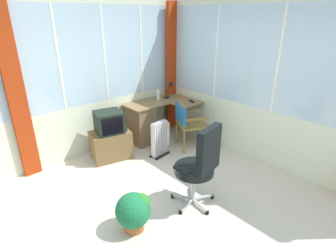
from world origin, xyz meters
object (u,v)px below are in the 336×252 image
object	(u,v)px
tv_remote	(192,101)
office_chair	(200,162)
desk	(144,122)
potted_plant	(134,210)
tv_on_stand	(111,138)
space_heater	(161,138)
desk_lamp	(171,87)
wooden_armchair	(186,120)
spray_bottle	(158,95)

from	to	relation	value
tv_remote	office_chair	distance (m)	2.08
desk	potted_plant	bearing A→B (deg)	-130.16
potted_plant	desk	bearing A→B (deg)	49.84
tv_on_stand	space_heater	bearing A→B (deg)	-36.02
tv_remote	office_chair	bearing A→B (deg)	-116.35
tv_remote	potted_plant	size ratio (longest dim) A/B	0.32
desk_lamp	tv_on_stand	distance (m)	1.61
desk_lamp	office_chair	size ratio (longest dim) A/B	0.30
tv_remote	wooden_armchair	xyz separation A→B (m)	(-0.39, -0.24, -0.21)
desk_lamp	tv_remote	xyz separation A→B (m)	(0.11, -0.47, -0.20)
tv_remote	tv_on_stand	xyz separation A→B (m)	(-1.60, 0.35, -0.39)
desk	space_heater	size ratio (longest dim) A/B	2.05
desk	wooden_armchair	xyz separation A→B (m)	(0.41, -0.72, 0.15)
space_heater	tv_remote	bearing A→B (deg)	9.28
desk	desk_lamp	distance (m)	0.88
desk	spray_bottle	bearing A→B (deg)	6.78
desk	tv_remote	xyz separation A→B (m)	(0.79, -0.48, 0.35)
tv_remote	potted_plant	distance (m)	2.68
space_heater	potted_plant	distance (m)	1.79
desk	office_chair	size ratio (longest dim) A/B	1.16
space_heater	spray_bottle	bearing A→B (deg)	52.18
tv_remote	wooden_armchair	distance (m)	0.50
tv_on_stand	space_heater	size ratio (longest dim) A/B	1.33
tv_on_stand	potted_plant	world-z (taller)	tv_on_stand
office_chair	space_heater	size ratio (longest dim) A/B	1.77
wooden_armchair	potted_plant	xyz separation A→B (m)	(-1.90, -1.05, -0.29)
tv_remote	spray_bottle	distance (m)	0.66
office_chair	tv_remote	bearing A→B (deg)	46.31
space_heater	potted_plant	world-z (taller)	space_heater
desk	office_chair	distance (m)	2.09
potted_plant	tv_on_stand	bearing A→B (deg)	67.19
wooden_armchair	potted_plant	size ratio (longest dim) A/B	1.84
desk_lamp	spray_bottle	bearing A→B (deg)	168.49
office_chair	tv_on_stand	xyz separation A→B (m)	(-0.17, 1.85, -0.26)
desk_lamp	tv_remote	bearing A→B (deg)	-77.23
tv_on_stand	desk	bearing A→B (deg)	9.13
desk	desk_lamp	bearing A→B (deg)	-0.80
tv_remote	tv_on_stand	distance (m)	1.68
tv_remote	spray_bottle	bearing A→B (deg)	143.87
desk	tv_remote	world-z (taller)	tv_remote
tv_remote	spray_bottle	xyz separation A→B (m)	(-0.39, 0.53, 0.09)
desk_lamp	tv_remote	distance (m)	0.52
tv_remote	potted_plant	xyz separation A→B (m)	(-2.29, -1.29, -0.50)
spray_bottle	space_heater	distance (m)	1.01
desk_lamp	space_heater	xyz separation A→B (m)	(-0.81, -0.62, -0.64)
desk_lamp	wooden_armchair	bearing A→B (deg)	-111.71
office_chair	potted_plant	size ratio (longest dim) A/B	2.39
wooden_armchair	office_chair	distance (m)	1.64
tv_on_stand	potted_plant	distance (m)	1.79
desk_lamp	space_heater	bearing A→B (deg)	-142.60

